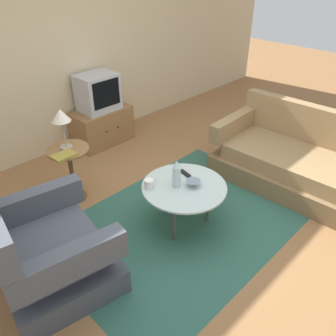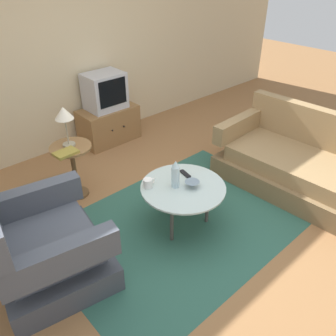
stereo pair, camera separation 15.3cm
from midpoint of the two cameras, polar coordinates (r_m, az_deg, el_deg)
ground_plane at (r=3.66m, az=2.62°, el=-8.55°), size 16.00×16.00×0.00m
back_wall at (r=4.82m, az=-19.68°, el=18.14°), size 9.00×0.12×2.70m
area_rug at (r=3.61m, az=1.28°, el=-9.08°), size 2.60×1.81×0.00m
armchair at (r=3.05m, az=-20.90°, el=-13.14°), size 1.02×1.10×0.96m
couch at (r=4.29m, az=19.95°, el=0.78°), size 1.02×1.93×0.87m
coffee_table at (r=3.34m, az=1.35°, el=-3.52°), size 0.83×0.83×0.47m
side_table at (r=3.88m, az=-16.97°, el=0.68°), size 0.45×0.45×0.63m
tv_stand at (r=5.09m, az=-11.67°, el=6.82°), size 0.82×0.48×0.50m
television at (r=4.92m, az=-12.44°, el=12.13°), size 0.52×0.41×0.50m
table_lamp at (r=3.66m, az=-18.45°, el=7.89°), size 0.19×0.19×0.44m
vase at (r=3.24m, az=0.07°, el=-1.02°), size 0.08×0.08×0.29m
mug at (r=3.29m, az=-4.45°, el=-2.60°), size 0.13×0.09×0.09m
bowl at (r=3.31m, az=2.86°, el=-2.57°), size 0.14×0.14×0.06m
tv_remote_dark at (r=3.49m, az=1.59°, el=-0.90°), size 0.07×0.15×0.02m
book at (r=3.64m, az=-17.99°, el=1.95°), size 0.24×0.17×0.03m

